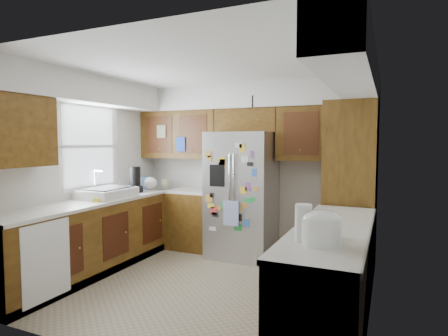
{
  "coord_description": "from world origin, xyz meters",
  "views": [
    {
      "loc": [
        1.93,
        -3.8,
        1.66
      ],
      "look_at": [
        0.1,
        0.35,
        1.34
      ],
      "focal_mm": 30.0,
      "sensor_mm": 36.0,
      "label": 1
    }
  ],
  "objects_px": {
    "pantry": "(351,188)",
    "rice_cooker": "(322,226)",
    "paper_towel": "(303,223)",
    "fridge": "(242,195)"
  },
  "relations": [
    {
      "from": "rice_cooker",
      "to": "paper_towel",
      "type": "xyz_separation_m",
      "value": [
        -0.14,
        0.02,
        0.01
      ]
    },
    {
      "from": "pantry",
      "to": "paper_towel",
      "type": "bearing_deg",
      "value": -93.57
    },
    {
      "from": "pantry",
      "to": "rice_cooker",
      "type": "distance_m",
      "value": 2.22
    },
    {
      "from": "fridge",
      "to": "rice_cooker",
      "type": "height_order",
      "value": "fridge"
    },
    {
      "from": "pantry",
      "to": "fridge",
      "type": "relative_size",
      "value": 1.19
    },
    {
      "from": "fridge",
      "to": "rice_cooker",
      "type": "bearing_deg",
      "value": -56.62
    },
    {
      "from": "pantry",
      "to": "fridge",
      "type": "bearing_deg",
      "value": 177.94
    },
    {
      "from": "rice_cooker",
      "to": "pantry",
      "type": "bearing_deg",
      "value": 89.99
    },
    {
      "from": "fridge",
      "to": "paper_towel",
      "type": "height_order",
      "value": "fridge"
    },
    {
      "from": "rice_cooker",
      "to": "paper_towel",
      "type": "relative_size",
      "value": 1.06
    }
  ]
}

